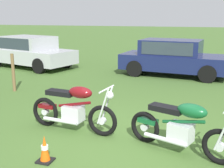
# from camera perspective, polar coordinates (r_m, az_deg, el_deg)

# --- Properties ---
(ground_plane) EXTENTS (120.00, 120.00, 0.00)m
(ground_plane) POSITION_cam_1_polar(r_m,az_deg,el_deg) (5.83, 1.92, -10.62)
(ground_plane) COLOR #476B2D
(motorcycle_maroon) EXTENTS (2.01, 0.64, 1.02)m
(motorcycle_maroon) POSITION_cam_1_polar(r_m,az_deg,el_deg) (6.10, -7.56, -4.76)
(motorcycle_maroon) COLOR black
(motorcycle_maroon) RESTS_ON ground
(motorcycle_green) EXTENTS (1.93, 0.95, 1.02)m
(motorcycle_green) POSITION_cam_1_polar(r_m,az_deg,el_deg) (5.24, 13.34, -8.18)
(motorcycle_green) COLOR black
(motorcycle_green) RESTS_ON ground
(car_silver) EXTENTS (4.59, 2.84, 1.43)m
(car_silver) POSITION_cam_1_polar(r_m,az_deg,el_deg) (14.12, -15.81, 6.37)
(car_silver) COLOR #B2B5BA
(car_silver) RESTS_ON ground
(car_navy) EXTENTS (4.30, 2.17, 1.43)m
(car_navy) POSITION_cam_1_polar(r_m,az_deg,el_deg) (11.93, 11.78, 5.42)
(car_navy) COLOR #161E4C
(car_navy) RESTS_ON ground
(traffic_cone) EXTENTS (0.25, 0.25, 0.46)m
(traffic_cone) POSITION_cam_1_polar(r_m,az_deg,el_deg) (5.04, -12.96, -12.39)
(traffic_cone) COLOR #EA590F
(traffic_cone) RESTS_ON ground
(fence_post_wooden) EXTENTS (0.10, 0.10, 1.20)m
(fence_post_wooden) POSITION_cam_1_polar(r_m,az_deg,el_deg) (9.74, -18.68, 2.11)
(fence_post_wooden) COLOR brown
(fence_post_wooden) RESTS_ON ground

